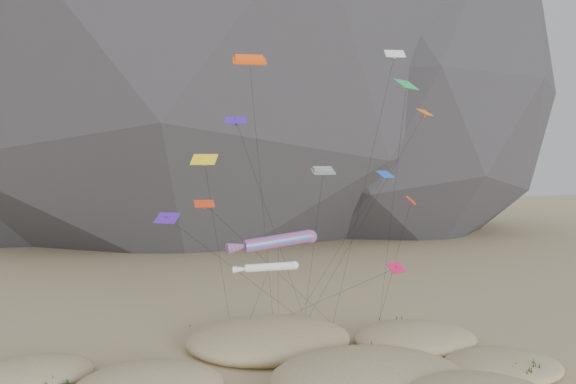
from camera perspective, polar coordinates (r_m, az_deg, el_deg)
name	(u,v)px	position (r m, az deg, el deg)	size (l,w,h in m)	color
dunes	(309,381)	(47.08, 2.12, -18.61)	(48.96, 36.06, 3.74)	#CCB789
dune_grass	(301,377)	(47.43, 1.33, -18.26)	(42.21, 29.30, 1.56)	black
kite_stakes	(276,325)	(63.98, -1.23, -13.36)	(21.40, 4.15, 0.30)	#3F2D1E
rainbow_tube_kite	(275,242)	(52.37, -1.31, -5.05)	(8.95, 14.15, 11.76)	#FF1A43
white_tube_kite	(267,267)	(51.14, -2.15, -7.65)	(5.76, 10.26, 9.23)	white
orange_parafoil	(250,63)	(51.86, -3.91, 12.93)	(6.96, 13.59, 27.87)	#FF4F0D
multi_parafoil	(323,173)	(50.91, 3.57, 1.91)	(3.87, 14.86, 17.79)	red
delta_kites	(326,160)	(52.44, 3.89, 3.24)	(29.34, 19.83, 29.21)	#4E1DAE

